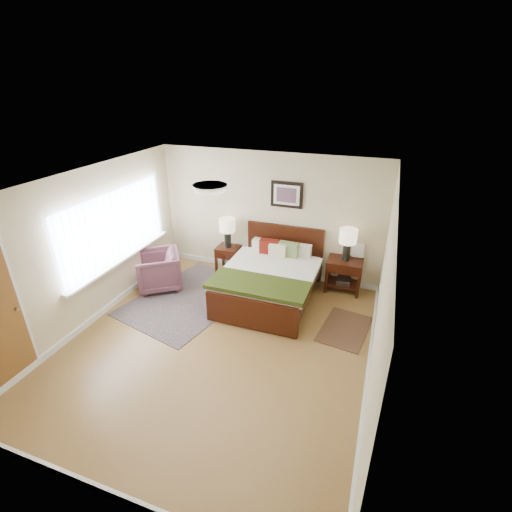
# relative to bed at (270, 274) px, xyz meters

# --- Properties ---
(floor) EXTENTS (5.00, 5.00, 0.00)m
(floor) POSITION_rel_bed_xyz_m (-0.35, -1.51, -0.50)
(floor) COLOR olive
(floor) RESTS_ON ground
(back_wall) EXTENTS (4.50, 0.04, 2.50)m
(back_wall) POSITION_rel_bed_xyz_m (-0.35, 0.99, 0.75)
(back_wall) COLOR beige
(back_wall) RESTS_ON ground
(front_wall) EXTENTS (4.50, 0.04, 2.50)m
(front_wall) POSITION_rel_bed_xyz_m (-0.35, -4.01, 0.75)
(front_wall) COLOR beige
(front_wall) RESTS_ON ground
(left_wall) EXTENTS (0.04, 5.00, 2.50)m
(left_wall) POSITION_rel_bed_xyz_m (-2.60, -1.51, 0.75)
(left_wall) COLOR beige
(left_wall) RESTS_ON ground
(right_wall) EXTENTS (0.04, 5.00, 2.50)m
(right_wall) POSITION_rel_bed_xyz_m (1.90, -1.51, 0.75)
(right_wall) COLOR beige
(right_wall) RESTS_ON ground
(ceiling) EXTENTS (4.50, 5.00, 0.02)m
(ceiling) POSITION_rel_bed_xyz_m (-0.35, -1.51, 2.00)
(ceiling) COLOR white
(ceiling) RESTS_ON back_wall
(window) EXTENTS (0.11, 2.72, 1.32)m
(window) POSITION_rel_bed_xyz_m (-2.55, -0.81, 0.87)
(window) COLOR silver
(window) RESTS_ON left_wall
(ceil_fixture) EXTENTS (0.44, 0.44, 0.08)m
(ceil_fixture) POSITION_rel_bed_xyz_m (-0.35, -1.51, 1.96)
(ceil_fixture) COLOR white
(ceil_fixture) RESTS_ON ceiling
(bed) EXTENTS (1.67, 2.02, 1.09)m
(bed) POSITION_rel_bed_xyz_m (0.00, 0.00, 0.00)
(bed) COLOR #361608
(bed) RESTS_ON ground
(wall_art) EXTENTS (0.62, 0.05, 0.50)m
(wall_art) POSITION_rel_bed_xyz_m (0.00, 0.96, 1.22)
(wall_art) COLOR black
(wall_art) RESTS_ON back_wall
(nightstand_left) EXTENTS (0.46, 0.41, 0.55)m
(nightstand_left) POSITION_rel_bed_xyz_m (-1.16, 0.74, -0.08)
(nightstand_left) COLOR #361608
(nightstand_left) RESTS_ON ground
(nightstand_right) EXTENTS (0.65, 0.49, 0.65)m
(nightstand_right) POSITION_rel_bed_xyz_m (1.23, 0.75, -0.10)
(nightstand_right) COLOR #361608
(nightstand_right) RESTS_ON ground
(lamp_left) EXTENTS (0.32, 0.32, 0.61)m
(lamp_left) POSITION_rel_bed_xyz_m (-1.16, 0.76, 0.47)
(lamp_left) COLOR black
(lamp_left) RESTS_ON nightstand_left
(lamp_right) EXTENTS (0.32, 0.32, 0.61)m
(lamp_right) POSITION_rel_bed_xyz_m (1.23, 0.76, 0.57)
(lamp_right) COLOR black
(lamp_right) RESTS_ON nightstand_right
(armchair) EXTENTS (1.11, 1.11, 0.74)m
(armchair) POSITION_rel_bed_xyz_m (-2.15, -0.33, -0.14)
(armchair) COLOR brown
(armchair) RESTS_ON ground
(rug_persian) EXTENTS (2.21, 2.72, 0.01)m
(rug_persian) POSITION_rel_bed_xyz_m (-1.39, -0.51, -0.50)
(rug_persian) COLOR #0B1938
(rug_persian) RESTS_ON ground
(rug_navy) EXTENTS (0.85, 1.15, 0.01)m
(rug_navy) POSITION_rel_bed_xyz_m (1.45, -0.48, -0.50)
(rug_navy) COLOR black
(rug_navy) RESTS_ON ground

